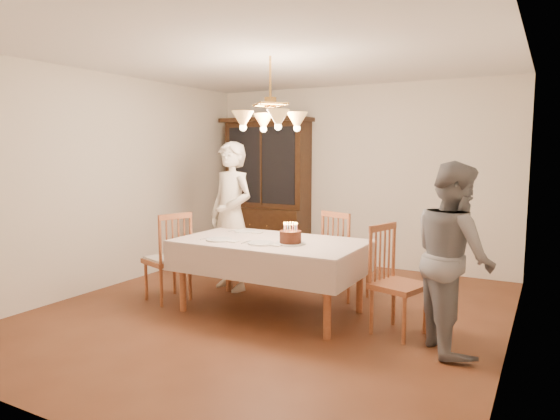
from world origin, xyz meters
The scene contains 14 objects.
ground centered at (0.00, 0.00, 0.00)m, with size 5.00×5.00×0.00m, color #512817.
room_shell centered at (0.00, 0.00, 1.58)m, with size 5.00×5.00×5.00m.
dining_table centered at (0.00, 0.00, 0.68)m, with size 1.90×1.10×0.76m.
china_hutch centered at (-1.36, 2.25, 1.04)m, with size 1.38×0.54×2.16m.
chair_far_side centered at (0.49, 0.86, 0.44)m, with size 0.55×0.54×1.00m.
chair_left_end centered at (-1.21, -0.20, 0.45)m, with size 0.54×0.55×1.00m.
chair_right_end centered at (1.33, 0.02, 0.44)m, with size 0.53×0.54×1.00m.
elderly_woman centered at (-0.85, 0.53, 0.89)m, with size 0.65×0.43×1.78m, color beige.
adult_in_grey centered at (1.82, -0.11, 0.80)m, with size 0.77×0.60×1.59m, color slate.
birthday_cake centered at (0.28, -0.09, 0.82)m, with size 0.30×0.30×0.21m.
place_setting_near_left centered at (-0.45, -0.26, 0.77)m, with size 0.41×0.27×0.02m.
place_setting_near_right centered at (0.03, -0.23, 0.77)m, with size 0.41×0.26×0.02m.
place_setting_far_left centered at (-0.50, 0.31, 0.77)m, with size 0.38×0.23×0.02m.
chandelier centered at (0.00, 0.00, 1.98)m, with size 0.62×0.62×0.73m.
Camera 1 is at (2.52, -4.38, 1.68)m, focal length 32.00 mm.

